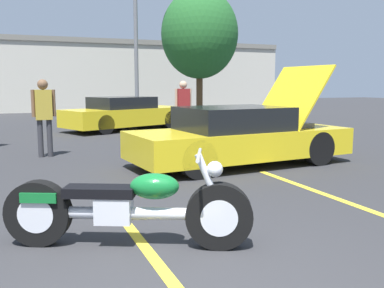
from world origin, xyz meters
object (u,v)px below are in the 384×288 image
object	(u,v)px
tree_background	(200,34)
show_car_hood_open	(241,136)
parked_car_right_row	(126,114)
light_pole	(137,24)
spectator_near_motorcycle	(183,105)
spectator_midground	(44,111)
motorcycle	(127,208)

from	to	relation	value
tree_background	show_car_hood_open	size ratio (longest dim) A/B	1.34
tree_background	show_car_hood_open	world-z (taller)	tree_background
show_car_hood_open	parked_car_right_row	bearing A→B (deg)	88.91
light_pole	parked_car_right_row	world-z (taller)	light_pole
light_pole	spectator_near_motorcycle	bearing A→B (deg)	-94.46
parked_car_right_row	show_car_hood_open	bearing A→B (deg)	-108.35
parked_car_right_row	spectator_midground	xyz separation A→B (m)	(-3.06, -5.13, 0.47)
light_pole	spectator_midground	distance (m)	10.56
light_pole	motorcycle	xyz separation A→B (m)	(-4.10, -14.99, -3.92)
light_pole	tree_background	distance (m)	3.43
light_pole	spectator_midground	world-z (taller)	light_pole
tree_background	show_car_hood_open	distance (m)	13.38
motorcycle	parked_car_right_row	size ratio (longest dim) A/B	0.48
spectator_midground	motorcycle	bearing A→B (deg)	-85.67
spectator_near_motorcycle	show_car_hood_open	bearing A→B (deg)	-94.54
show_car_hood_open	spectator_near_motorcycle	size ratio (longest dim) A/B	2.68
parked_car_right_row	tree_background	bearing A→B (deg)	20.54
tree_background	light_pole	bearing A→B (deg)	-167.35
spectator_midground	light_pole	bearing A→B (deg)	63.02
show_car_hood_open	spectator_midground	world-z (taller)	show_car_hood_open
light_pole	motorcycle	world-z (taller)	light_pole
spectator_midground	spectator_near_motorcycle	bearing A→B (deg)	22.84
parked_car_right_row	spectator_near_motorcycle	bearing A→B (deg)	-97.74
light_pole	tree_background	bearing A→B (deg)	12.65
motorcycle	spectator_near_motorcycle	xyz separation A→B (m)	(3.53, 7.72, 0.64)
motorcycle	show_car_hood_open	xyz separation A→B (m)	(3.20, 3.53, 0.19)
spectator_near_motorcycle	spectator_midground	world-z (taller)	spectator_midground
light_pole	show_car_hood_open	size ratio (longest dim) A/B	1.69
spectator_near_motorcycle	spectator_midground	xyz separation A→B (m)	(-3.99, -1.68, 0.01)
show_car_hood_open	spectator_midground	xyz separation A→B (m)	(-3.66, 2.51, 0.46)
tree_background	motorcycle	xyz separation A→B (m)	(-7.43, -15.74, -3.67)
motorcycle	parked_car_right_row	xyz separation A→B (m)	(2.60, 11.18, 0.17)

